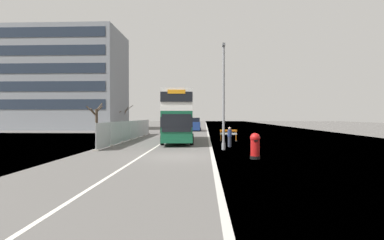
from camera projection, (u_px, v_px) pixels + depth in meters
The scene contains 14 objects.
ground at pixel (185, 157), 18.95m from camera, with size 140.00×280.00×0.10m.
double_decker_bus at pixel (178, 116), 29.86m from camera, with size 3.45×11.76×4.82m.
lamppost_foreground at pixel (224, 100), 22.53m from camera, with size 0.29×0.70×7.94m.
red_pillar_postbox at pixel (255, 145), 17.72m from camera, with size 0.60×0.60×1.53m.
roadworks_barrier at pixel (228, 134), 30.38m from camera, with size 1.70×0.47×1.18m.
construction_site_fence at pixel (130, 131), 31.93m from camera, with size 0.44×20.60×2.08m.
car_oncoming_near at pixel (168, 126), 45.87m from camera, with size 1.97×3.95×2.12m.
car_receding_mid at pixel (195, 125), 51.79m from camera, with size 1.94×4.36×2.28m.
car_receding_far at pixel (191, 124), 58.03m from camera, with size 1.95×3.82×2.20m.
bare_tree_far_verge_near at pixel (96, 118), 43.27m from camera, with size 2.40×2.96×4.47m.
bare_tree_far_verge_mid at pixel (116, 119), 58.71m from camera, with size 2.59×2.51×4.35m.
bare_tree_far_verge_far at pixel (124, 116), 62.93m from camera, with size 2.83×2.33×4.85m.
pedestrian_at_kerb at pixel (230, 137), 24.70m from camera, with size 0.34×0.34×1.63m.
backdrop_office_block at pixel (57, 81), 60.08m from camera, with size 25.61×13.42×19.21m.
Camera 1 is at (1.77, -18.80, 2.52)m, focal length 28.18 mm.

